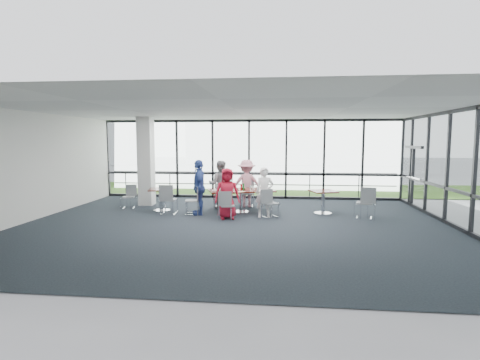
# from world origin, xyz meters

# --- Properties ---
(floor) EXTENTS (12.00, 10.00, 0.02)m
(floor) POSITION_xyz_m (0.00, 0.00, -0.01)
(floor) COLOR black
(floor) RESTS_ON ground
(ceiling) EXTENTS (12.00, 10.00, 0.04)m
(ceiling) POSITION_xyz_m (0.00, 0.00, 3.20)
(ceiling) COLOR silver
(ceiling) RESTS_ON ground
(wall_left) EXTENTS (0.10, 10.00, 3.20)m
(wall_left) POSITION_xyz_m (-6.00, 0.00, 1.60)
(wall_left) COLOR silver
(wall_left) RESTS_ON ground
(wall_front) EXTENTS (12.00, 0.10, 3.20)m
(wall_front) POSITION_xyz_m (0.00, -5.00, 1.60)
(wall_front) COLOR silver
(wall_front) RESTS_ON ground
(curtain_wall_back) EXTENTS (12.00, 0.10, 3.20)m
(curtain_wall_back) POSITION_xyz_m (0.00, 5.00, 1.60)
(curtain_wall_back) COLOR white
(curtain_wall_back) RESTS_ON ground
(curtain_wall_right) EXTENTS (0.10, 10.00, 3.20)m
(curtain_wall_right) POSITION_xyz_m (6.00, 0.00, 1.60)
(curtain_wall_right) COLOR white
(curtain_wall_right) RESTS_ON ground
(exit_door) EXTENTS (0.12, 1.60, 2.10)m
(exit_door) POSITION_xyz_m (6.00, 3.75, 1.05)
(exit_door) COLOR black
(exit_door) RESTS_ON ground
(structural_column) EXTENTS (0.50, 0.50, 3.20)m
(structural_column) POSITION_xyz_m (-3.60, 3.00, 1.60)
(structural_column) COLOR white
(structural_column) RESTS_ON ground
(apron) EXTENTS (80.00, 70.00, 0.02)m
(apron) POSITION_xyz_m (0.00, 10.00, -0.02)
(apron) COLOR gray
(apron) RESTS_ON ground
(grass_strip) EXTENTS (80.00, 5.00, 0.01)m
(grass_strip) POSITION_xyz_m (0.00, 8.00, 0.01)
(grass_strip) COLOR #375E21
(grass_strip) RESTS_ON ground
(hangar_main) EXTENTS (24.00, 10.00, 6.00)m
(hangar_main) POSITION_xyz_m (4.00, 32.00, 3.00)
(hangar_main) COLOR #B9BBBF
(hangar_main) RESTS_ON ground
(hangar_aux) EXTENTS (10.00, 6.00, 4.00)m
(hangar_aux) POSITION_xyz_m (-18.00, 28.00, 2.00)
(hangar_aux) COLOR #B9BBBF
(hangar_aux) RESTS_ON ground
(guard_rail) EXTENTS (12.00, 0.06, 0.06)m
(guard_rail) POSITION_xyz_m (0.00, 5.60, 0.50)
(guard_rail) COLOR #2D2D33
(guard_rail) RESTS_ON ground
(main_table) EXTENTS (2.35, 1.76, 0.75)m
(main_table) POSITION_xyz_m (-0.01, 1.92, 0.64)
(main_table) COLOR #3D1008
(main_table) RESTS_ON ground
(side_table_left) EXTENTS (0.97, 0.97, 0.75)m
(side_table_left) POSITION_xyz_m (-2.69, 1.89, 0.62)
(side_table_left) COLOR #3D1008
(side_table_left) RESTS_ON ground
(side_table_right) EXTENTS (0.95, 0.95, 0.75)m
(side_table_right) POSITION_xyz_m (2.65, 1.96, 0.61)
(side_table_right) COLOR #3D1008
(side_table_right) RESTS_ON ground
(diner_near_left) EXTENTS (0.84, 0.65, 1.54)m
(diner_near_left) POSITION_xyz_m (-0.32, 0.87, 0.77)
(diner_near_left) COLOR #B0142A
(diner_near_left) RESTS_ON ground
(diner_near_right) EXTENTS (0.61, 0.48, 1.54)m
(diner_near_right) POSITION_xyz_m (0.80, 1.20, 0.77)
(diner_near_right) COLOR white
(diner_near_right) RESTS_ON ground
(diner_far_left) EXTENTS (0.85, 0.57, 1.66)m
(diner_far_left) POSITION_xyz_m (-0.81, 2.63, 0.83)
(diner_far_left) COLOR gray
(diner_far_left) RESTS_ON ground
(diner_far_right) EXTENTS (1.15, 0.70, 1.68)m
(diner_far_right) POSITION_xyz_m (0.09, 2.94, 0.84)
(diner_far_right) COLOR pink
(diner_far_right) RESTS_ON ground
(diner_end) EXTENTS (0.78, 1.13, 1.75)m
(diner_end) POSITION_xyz_m (-1.30, 1.42, 0.88)
(diner_end) COLOR #324B9A
(diner_end) RESTS_ON ground
(chair_main_nl) EXTENTS (0.51, 0.51, 0.85)m
(chair_main_nl) POSITION_xyz_m (-0.29, 0.74, 0.42)
(chair_main_nl) COLOR gray
(chair_main_nl) RESTS_ON ground
(chair_main_nr) EXTENTS (0.58, 0.58, 0.87)m
(chair_main_nr) POSITION_xyz_m (0.97, 1.19, 0.43)
(chair_main_nr) COLOR gray
(chair_main_nr) RESTS_ON ground
(chair_main_fl) EXTENTS (0.58, 0.58, 0.93)m
(chair_main_fl) POSITION_xyz_m (-0.77, 2.84, 0.46)
(chair_main_fl) COLOR gray
(chair_main_fl) RESTS_ON ground
(chair_main_fr) EXTENTS (0.51, 0.51, 0.96)m
(chair_main_fr) POSITION_xyz_m (0.09, 2.99, 0.48)
(chair_main_fr) COLOR gray
(chair_main_fr) RESTS_ON ground
(chair_main_end) EXTENTS (0.50, 0.50, 0.88)m
(chair_main_end) POSITION_xyz_m (-1.52, 1.40, 0.44)
(chair_main_end) COLOR gray
(chair_main_end) RESTS_ON ground
(chair_spare_la) EXTENTS (0.50, 0.50, 0.94)m
(chair_spare_la) POSITION_xyz_m (-2.27, 1.33, 0.47)
(chair_spare_la) COLOR gray
(chair_spare_la) RESTS_ON ground
(chair_spare_lb) EXTENTS (0.47, 0.47, 0.79)m
(chair_spare_lb) POSITION_xyz_m (-3.98, 2.21, 0.40)
(chair_spare_lb) COLOR gray
(chair_spare_lb) RESTS_ON ground
(chair_spare_r) EXTENTS (0.57, 0.57, 0.94)m
(chair_spare_r) POSITION_xyz_m (3.82, 1.35, 0.47)
(chair_spare_r) COLOR gray
(chair_spare_r) RESTS_ON ground
(plate_nl) EXTENTS (0.24, 0.24, 0.01)m
(plate_nl) POSITION_xyz_m (-0.37, 1.37, 0.76)
(plate_nl) COLOR white
(plate_nl) RESTS_ON main_table
(plate_nr) EXTENTS (0.25, 0.25, 0.01)m
(plate_nr) POSITION_xyz_m (0.75, 1.76, 0.76)
(plate_nr) COLOR white
(plate_nr) RESTS_ON main_table
(plate_fl) EXTENTS (0.28, 0.28, 0.01)m
(plate_fl) POSITION_xyz_m (-0.65, 2.15, 0.76)
(plate_fl) COLOR white
(plate_fl) RESTS_ON main_table
(plate_fr) EXTENTS (0.23, 0.23, 0.01)m
(plate_fr) POSITION_xyz_m (0.36, 2.39, 0.76)
(plate_fr) COLOR white
(plate_fr) RESTS_ON main_table
(plate_end) EXTENTS (0.24, 0.24, 0.01)m
(plate_end) POSITION_xyz_m (-0.81, 1.63, 0.76)
(plate_end) COLOR white
(plate_end) RESTS_ON main_table
(tumbler_a) EXTENTS (0.07, 0.07, 0.14)m
(tumbler_a) POSITION_xyz_m (-0.22, 1.64, 0.82)
(tumbler_a) COLOR white
(tumbler_a) RESTS_ON main_table
(tumbler_b) EXTENTS (0.08, 0.08, 0.15)m
(tumbler_b) POSITION_xyz_m (0.33, 1.87, 0.83)
(tumbler_b) COLOR white
(tumbler_b) RESTS_ON main_table
(tumbler_c) EXTENTS (0.06, 0.06, 0.13)m
(tumbler_c) POSITION_xyz_m (-0.01, 2.14, 0.81)
(tumbler_c) COLOR white
(tumbler_c) RESTS_ON main_table
(tumbler_d) EXTENTS (0.07, 0.07, 0.14)m
(tumbler_d) POSITION_xyz_m (-0.67, 1.48, 0.82)
(tumbler_d) COLOR white
(tumbler_d) RESTS_ON main_table
(menu_a) EXTENTS (0.36, 0.36, 0.00)m
(menu_a) POSITION_xyz_m (0.03, 1.40, 0.75)
(menu_a) COLOR silver
(menu_a) RESTS_ON main_table
(menu_b) EXTENTS (0.35, 0.26, 0.00)m
(menu_b) POSITION_xyz_m (0.89, 1.95, 0.75)
(menu_b) COLOR silver
(menu_b) RESTS_ON main_table
(menu_c) EXTENTS (0.33, 0.34, 0.00)m
(menu_c) POSITION_xyz_m (-0.01, 2.33, 0.75)
(menu_c) COLOR silver
(menu_c) RESTS_ON main_table
(condiment_caddy) EXTENTS (0.10, 0.07, 0.04)m
(condiment_caddy) POSITION_xyz_m (0.06, 2.06, 0.77)
(condiment_caddy) COLOR black
(condiment_caddy) RESTS_ON main_table
(ketchup_bottle) EXTENTS (0.06, 0.06, 0.18)m
(ketchup_bottle) POSITION_xyz_m (-0.01, 1.99, 0.84)
(ketchup_bottle) COLOR #AA090A
(ketchup_bottle) RESTS_ON main_table
(green_bottle) EXTENTS (0.05, 0.05, 0.20)m
(green_bottle) POSITION_xyz_m (0.07, 1.97, 0.85)
(green_bottle) COLOR #18782B
(green_bottle) RESTS_ON main_table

